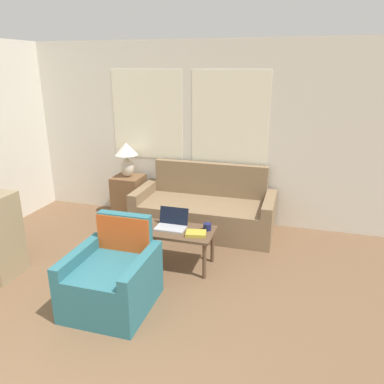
{
  "coord_description": "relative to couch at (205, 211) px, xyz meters",
  "views": [
    {
      "loc": [
        1.53,
        -1.1,
        2.25
      ],
      "look_at": [
        0.29,
        3.15,
        0.75
      ],
      "focal_mm": 35.0,
      "sensor_mm": 36.0,
      "label": 1
    }
  ],
  "objects": [
    {
      "name": "wall_back",
      "position": [
        -0.32,
        0.44,
        1.04
      ],
      "size": [
        6.01,
        0.06,
        2.6
      ],
      "color": "silver",
      "rests_on": "ground_plane"
    },
    {
      "name": "couch",
      "position": [
        0.0,
        0.0,
        0.0
      ],
      "size": [
        1.95,
        0.86,
        0.91
      ],
      "color": "#846B4C",
      "rests_on": "ground_plane"
    },
    {
      "name": "armchair",
      "position": [
        -0.41,
        -1.99,
        -0.0
      ],
      "size": [
        0.76,
        0.81,
        0.84
      ],
      "color": "#2D6B75",
      "rests_on": "ground_plane"
    },
    {
      "name": "side_table",
      "position": [
        -1.24,
        0.12,
        0.05
      ],
      "size": [
        0.43,
        0.43,
        0.65
      ],
      "color": "brown",
      "rests_on": "ground_plane"
    },
    {
      "name": "table_lamp",
      "position": [
        -1.24,
        0.12,
        0.71
      ],
      "size": [
        0.34,
        0.34,
        0.52
      ],
      "color": "beige",
      "rests_on": "side_table"
    },
    {
      "name": "coffee_table",
      "position": [
        -0.04,
        -1.1,
        0.12
      ],
      "size": [
        0.84,
        0.49,
        0.45
      ],
      "color": "brown",
      "rests_on": "ground_plane"
    },
    {
      "name": "laptop",
      "position": [
        -0.13,
        -1.06,
        0.23
      ],
      "size": [
        0.35,
        0.26,
        0.22
      ],
      "color": "#B7B7BC",
      "rests_on": "coffee_table"
    },
    {
      "name": "cup_navy",
      "position": [
        0.28,
        -1.01,
        0.22
      ],
      "size": [
        0.09,
        0.09,
        0.08
      ],
      "color": "#191E4C",
      "rests_on": "coffee_table"
    },
    {
      "name": "book_red",
      "position": [
        0.19,
        -1.17,
        0.2
      ],
      "size": [
        0.25,
        0.2,
        0.04
      ],
      "color": "gold",
      "rests_on": "coffee_table"
    }
  ]
}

